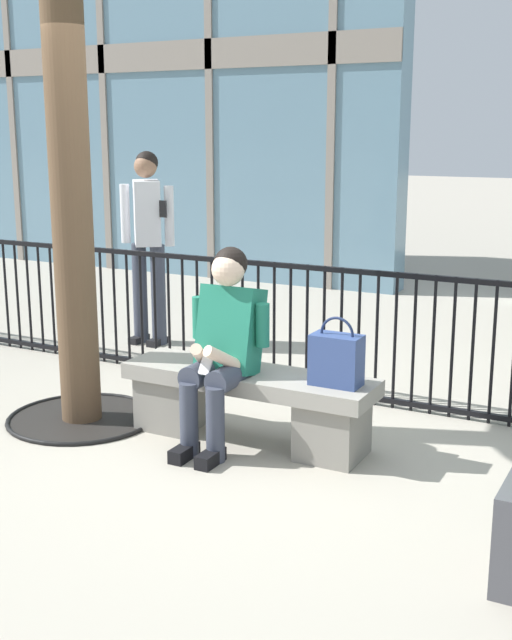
% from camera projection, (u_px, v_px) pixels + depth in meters
% --- Properties ---
extents(ground_plane, '(60.00, 60.00, 0.00)m').
position_uv_depth(ground_plane, '(249.00, 440.00, 5.12)').
color(ground_plane, '#A8A091').
extents(stone_bench, '(1.60, 0.44, 0.45)m').
position_uv_depth(stone_bench, '(248.00, 399.00, 5.06)').
color(stone_bench, gray).
rests_on(stone_bench, ground).
extents(seated_person_with_phone, '(0.52, 0.66, 1.21)m').
position_uv_depth(seated_person_with_phone, '(223.00, 342.00, 4.91)').
color(seated_person_with_phone, '#383D4C').
rests_on(seated_person_with_phone, ground).
extents(handbag_on_bench, '(0.29, 0.16, 0.41)m').
position_uv_depth(handbag_on_bench, '(336.00, 359.00, 4.71)').
color(handbag_on_bench, '#33477F').
rests_on(handbag_on_bench, stone_bench).
extents(bystander_at_railing, '(0.55, 0.43, 1.71)m').
position_uv_depth(bystander_at_railing, '(147.00, 233.00, 7.24)').
color(bystander_at_railing, '#383D4C').
rests_on(bystander_at_railing, ground).
extents(plaza_railing, '(9.93, 0.04, 0.96)m').
position_uv_depth(plaza_railing, '(315.00, 331.00, 5.88)').
color(plaza_railing, black).
rests_on(plaza_railing, ground).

